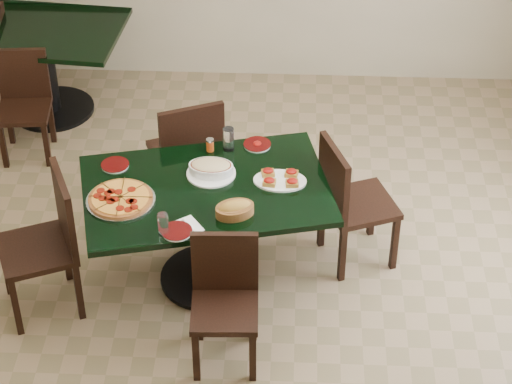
{
  "coord_description": "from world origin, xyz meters",
  "views": [
    {
      "loc": [
        0.38,
        -4.74,
        4.44
      ],
      "look_at": [
        0.16,
        0.0,
        0.81
      ],
      "focal_mm": 70.0,
      "sensor_mm": 36.0,
      "label": 1
    }
  ],
  "objects_px": {
    "chair_near": "(225,293)",
    "back_table": "(45,54)",
    "bread_basket": "(235,209)",
    "main_table": "(207,211)",
    "chair_left": "(49,237)",
    "back_chair_near": "(24,98)",
    "bruschetta_platter": "(280,179)",
    "chair_far": "(188,151)",
    "pepperoni_pizza": "(121,199)",
    "chair_right": "(348,198)",
    "lasagna_casserole": "(211,168)"
  },
  "relations": [
    {
      "from": "pepperoni_pizza",
      "to": "back_table",
      "type": "bearing_deg",
      "value": 113.97
    },
    {
      "from": "back_chair_near",
      "to": "bread_basket",
      "type": "distance_m",
      "value": 2.41
    },
    {
      "from": "back_chair_near",
      "to": "bruschetta_platter",
      "type": "bearing_deg",
      "value": -40.07
    },
    {
      "from": "lasagna_casserole",
      "to": "bruschetta_platter",
      "type": "height_order",
      "value": "lasagna_casserole"
    },
    {
      "from": "main_table",
      "to": "chair_far",
      "type": "relative_size",
      "value": 1.76
    },
    {
      "from": "main_table",
      "to": "bruschetta_platter",
      "type": "distance_m",
      "value": 0.5
    },
    {
      "from": "chair_near",
      "to": "bread_basket",
      "type": "xyz_separation_m",
      "value": [
        0.04,
        0.37,
        0.33
      ]
    },
    {
      "from": "chair_near",
      "to": "bread_basket",
      "type": "distance_m",
      "value": 0.5
    },
    {
      "from": "chair_left",
      "to": "bread_basket",
      "type": "height_order",
      "value": "chair_left"
    },
    {
      "from": "main_table",
      "to": "bread_basket",
      "type": "distance_m",
      "value": 0.39
    },
    {
      "from": "bruschetta_platter",
      "to": "pepperoni_pizza",
      "type": "bearing_deg",
      "value": -163.45
    },
    {
      "from": "chair_near",
      "to": "chair_far",
      "type": "bearing_deg",
      "value": 102.41
    },
    {
      "from": "chair_far",
      "to": "back_chair_near",
      "type": "distance_m",
      "value": 1.51
    },
    {
      "from": "chair_near",
      "to": "bread_basket",
      "type": "height_order",
      "value": "bread_basket"
    },
    {
      "from": "chair_left",
      "to": "lasagna_casserole",
      "type": "bearing_deg",
      "value": 89.31
    },
    {
      "from": "chair_right",
      "to": "bruschetta_platter",
      "type": "distance_m",
      "value": 0.53
    },
    {
      "from": "main_table",
      "to": "chair_right",
      "type": "distance_m",
      "value": 0.92
    },
    {
      "from": "main_table",
      "to": "chair_near",
      "type": "relative_size",
      "value": 2.02
    },
    {
      "from": "chair_right",
      "to": "bread_basket",
      "type": "relative_size",
      "value": 3.32
    },
    {
      "from": "chair_near",
      "to": "lasagna_casserole",
      "type": "bearing_deg",
      "value": 97.8
    },
    {
      "from": "main_table",
      "to": "chair_left",
      "type": "height_order",
      "value": "chair_left"
    },
    {
      "from": "chair_left",
      "to": "bruschetta_platter",
      "type": "distance_m",
      "value": 1.45
    },
    {
      "from": "chair_right",
      "to": "bread_basket",
      "type": "distance_m",
      "value": 0.9
    },
    {
      "from": "lasagna_casserole",
      "to": "bruschetta_platter",
      "type": "bearing_deg",
      "value": -5.22
    },
    {
      "from": "chair_left",
      "to": "lasagna_casserole",
      "type": "xyz_separation_m",
      "value": [
        0.96,
        0.4,
        0.26
      ]
    },
    {
      "from": "chair_far",
      "to": "main_table",
      "type": "bearing_deg",
      "value": 82.31
    },
    {
      "from": "chair_right",
      "to": "pepperoni_pizza",
      "type": "xyz_separation_m",
      "value": [
        -1.39,
        -0.4,
        0.25
      ]
    },
    {
      "from": "bread_basket",
      "to": "lasagna_casserole",
      "type": "bearing_deg",
      "value": 92.31
    },
    {
      "from": "bread_basket",
      "to": "bruschetta_platter",
      "type": "bearing_deg",
      "value": 30.83
    },
    {
      "from": "bread_basket",
      "to": "main_table",
      "type": "bearing_deg",
      "value": 106.23
    },
    {
      "from": "chair_left",
      "to": "chair_far",
      "type": "bearing_deg",
      "value": 118.21
    },
    {
      "from": "chair_right",
      "to": "bruschetta_platter",
      "type": "height_order",
      "value": "chair_right"
    },
    {
      "from": "chair_left",
      "to": "back_chair_near",
      "type": "height_order",
      "value": "chair_left"
    },
    {
      "from": "lasagna_casserole",
      "to": "chair_right",
      "type": "bearing_deg",
      "value": 9.32
    },
    {
      "from": "main_table",
      "to": "pepperoni_pizza",
      "type": "height_order",
      "value": "pepperoni_pizza"
    },
    {
      "from": "bruschetta_platter",
      "to": "back_chair_near",
      "type": "bearing_deg",
      "value": 147.88
    },
    {
      "from": "back_table",
      "to": "back_chair_near",
      "type": "relative_size",
      "value": 1.59
    },
    {
      "from": "chair_far",
      "to": "lasagna_casserole",
      "type": "bearing_deg",
      "value": 87.95
    },
    {
      "from": "chair_right",
      "to": "lasagna_casserole",
      "type": "distance_m",
      "value": 0.92
    },
    {
      "from": "chair_near",
      "to": "pepperoni_pizza",
      "type": "height_order",
      "value": "chair_near"
    },
    {
      "from": "back_table",
      "to": "bruschetta_platter",
      "type": "height_order",
      "value": "bruschetta_platter"
    },
    {
      "from": "chair_right",
      "to": "pepperoni_pizza",
      "type": "height_order",
      "value": "chair_right"
    },
    {
      "from": "chair_near",
      "to": "back_table",
      "type": "bearing_deg",
      "value": 119.51
    },
    {
      "from": "pepperoni_pizza",
      "to": "chair_left",
      "type": "bearing_deg",
      "value": -166.99
    },
    {
      "from": "bruschetta_platter",
      "to": "lasagna_casserole",
      "type": "bearing_deg",
      "value": 174.78
    },
    {
      "from": "chair_far",
      "to": "pepperoni_pizza",
      "type": "bearing_deg",
      "value": 46.75
    },
    {
      "from": "chair_far",
      "to": "back_chair_near",
      "type": "xyz_separation_m",
      "value": [
        -1.31,
        0.75,
        -0.08
      ]
    },
    {
      "from": "bread_basket",
      "to": "chair_near",
      "type": "bearing_deg",
      "value": -117.11
    },
    {
      "from": "back_table",
      "to": "chair_near",
      "type": "distance_m",
      "value": 3.06
    },
    {
      "from": "back_table",
      "to": "chair_far",
      "type": "relative_size",
      "value": 1.37
    }
  ]
}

